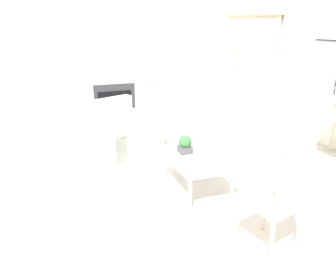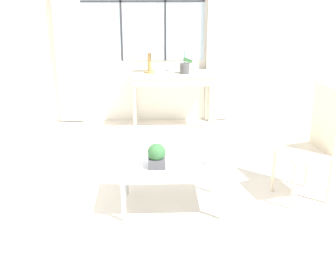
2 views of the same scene
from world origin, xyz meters
name	(u,v)px [view 1 (image 1 of 2)]	position (x,y,z in m)	size (l,w,h in m)	color
ground_plane	(161,183)	(0.00, 0.00, 0.00)	(14.00, 14.00, 0.00)	silver
wall_left	(139,52)	(-3.03, 0.60, 1.40)	(0.06, 7.20, 2.80)	silver
fireplace	(113,90)	(-2.91, 0.01, 0.69)	(0.34, 1.46, 2.09)	#2D2D33
armoire	(248,68)	(-2.19, 2.65, 1.08)	(1.04, 0.67, 2.14)	beige
armchair_upholstered	(121,133)	(-1.42, -0.19, 0.26)	(1.24, 1.23, 0.77)	beige
side_chair_wooden	(283,192)	(1.63, 0.50, 0.61)	(0.54, 0.54, 1.10)	beige
coffee_table	(196,159)	(0.27, 0.34, 0.39)	(0.97, 0.62, 0.44)	silver
potted_plant_small	(185,144)	(0.14, 0.26, 0.54)	(0.16, 0.16, 0.22)	#4C4C51
pillar_candle	(205,165)	(0.64, 0.29, 0.48)	(0.12, 0.12, 0.11)	silver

